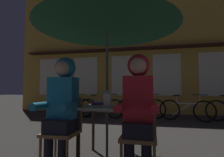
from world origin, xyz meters
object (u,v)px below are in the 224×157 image
patio_umbrella (107,17)px  bicycle_third (141,108)px  bicycle_nearest (71,107)px  chair_right (139,131)px  cafe_table (107,113)px  person_left_hooded (62,100)px  bicycle_fourth (186,110)px  book (98,104)px  bicycle_second (101,108)px  lantern (108,98)px  chair_left (64,127)px  person_right_hooded (138,101)px

patio_umbrella → bicycle_third: size_ratio=1.37×
bicycle_nearest → chair_right: bearing=-55.4°
cafe_table → person_left_hooded: person_left_hooded is taller
bicycle_fourth → book: (-1.87, -3.35, 0.41)m
patio_umbrella → person_left_hooded: 1.37m
chair_right → bicycle_second: (-1.62, 3.97, -0.14)m
lantern → bicycle_nearest: bearing=121.7°
chair_left → bicycle_third: size_ratio=0.52×
bicycle_nearest → bicycle_fourth: bearing=-1.1°
book → person_right_hooded: bearing=-55.6°
patio_umbrella → bicycle_nearest: (-2.27, 3.61, -1.71)m
chair_left → bicycle_fourth: size_ratio=0.53×
lantern → person_left_hooded: person_left_hooded is taller
patio_umbrella → lantern: patio_umbrella is taller
person_right_hooded → person_left_hooded: bearing=180.0°
chair_right → person_left_hooded: 1.03m
patio_umbrella → lantern: size_ratio=10.00×
bicycle_second → book: size_ratio=8.36×
chair_left → book: chair_left is taller
cafe_table → person_left_hooded: 0.67m
chair_right → bicycle_nearest: (-2.75, 3.98, -0.14)m
patio_umbrella → person_right_hooded: bearing=-41.6°
person_left_hooded → bicycle_second: bearing=99.3°
lantern → bicycle_second: (-1.18, 3.72, -0.51)m
bicycle_second → bicycle_fourth: 2.81m
chair_left → person_right_hooded: person_right_hooded is taller
cafe_table → lantern: bearing=-72.8°
person_left_hooded → bicycle_second: size_ratio=0.84×
patio_umbrella → cafe_table: bearing=0.0°
person_right_hooded → bicycle_fourth: (1.19, 3.96, -0.50)m
lantern → bicycle_nearest: size_ratio=0.14×
chair_left → bicycle_second: bearing=99.4°
chair_right → chair_left: bearing=180.0°
bicycle_fourth → cafe_table: bearing=-115.3°
book → person_left_hooded: bearing=-128.6°
chair_left → bicycle_fourth: 4.46m
person_right_hooded → bicycle_fourth: size_ratio=0.85×
chair_left → bicycle_second: size_ratio=0.52×
patio_umbrella → person_left_hooded: (-0.48, -0.43, -1.21)m
person_right_hooded → bicycle_second: 4.37m
cafe_table → bicycle_second: bicycle_second is taller
bicycle_third → book: bicycle_third is taller
person_right_hooded → book: person_right_hooded is taller
bicycle_second → chair_right: bearing=-67.8°
chair_right → bicycle_second: chair_right is taller
patio_umbrella → chair_left: patio_umbrella is taller
cafe_table → bicycle_nearest: (-2.27, 3.61, -0.29)m
chair_right → person_left_hooded: size_ratio=0.62×
chair_right → book: chair_right is taller
lantern → patio_umbrella: bearing=107.2°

